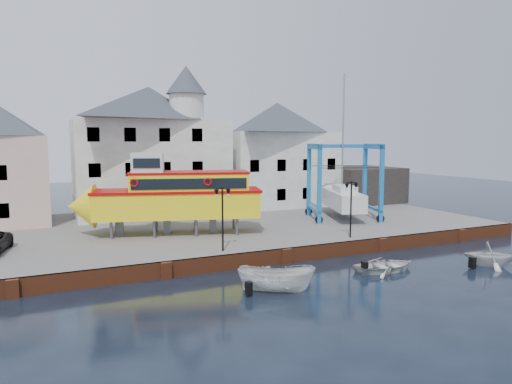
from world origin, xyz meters
name	(u,v)px	position (x,y,z in m)	size (l,w,h in m)	color
ground	(286,263)	(0.00, 0.00, 0.00)	(140.00, 140.00, 0.00)	black
hardstanding	(227,227)	(0.00, 11.00, 0.50)	(44.00, 22.00, 1.00)	#605E5B
quay_wall	(285,256)	(0.00, 0.10, 0.50)	(44.00, 0.47, 1.00)	brown
building_white_main	(152,148)	(-4.87, 18.39, 7.34)	(14.00, 8.30, 14.00)	#B9B8AA
building_white_right	(277,154)	(9.00, 19.00, 6.60)	(12.00, 8.00, 11.20)	#B9B8AA
shed_dark	(361,185)	(19.00, 17.00, 3.00)	(8.00, 7.00, 4.00)	black
lamp_post_left	(222,202)	(-4.00, 1.20, 4.17)	(1.12, 0.32, 4.20)	black
lamp_post_right	(351,195)	(6.00, 1.20, 4.17)	(1.12, 0.32, 4.20)	black
tour_boat	(167,196)	(-5.97, 7.96, 3.92)	(14.62, 7.11, 6.20)	#59595E
travel_lift	(341,194)	(10.53, 8.94, 3.19)	(7.34, 8.91, 13.10)	#105BAA
motorboat_a	(276,292)	(-3.18, -4.76, 0.00)	(1.58, 4.21, 1.63)	silver
motorboat_b	(385,271)	(4.87, -4.02, 0.00)	(2.92, 4.08, 0.85)	silver
motorboat_c	(490,266)	(11.77, -5.99, 0.00)	(2.76, 3.20, 1.69)	silver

